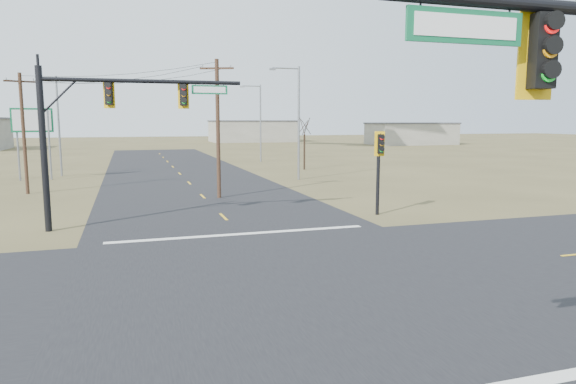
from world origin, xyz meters
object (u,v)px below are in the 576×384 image
object	(u,v)px
streetlight_c	(61,120)
mast_arm_far	(106,114)
highway_sign	(33,130)
streetlight_a	(296,117)
utility_pole_near	(218,127)
pedestal_signal_ne	(380,155)
streetlight_b	(259,119)
bare_tree_c	(304,125)
utility_pole_far	(24,131)

from	to	relation	value
streetlight_c	mast_arm_far	bearing A→B (deg)	-70.31
streetlight_c	highway_sign	bearing A→B (deg)	-114.19
mast_arm_far	streetlight_a	distance (m)	22.70
utility_pole_near	streetlight_c	bearing A→B (deg)	122.38
utility_pole_near	highway_sign	xyz separation A→B (m)	(-13.64, 15.38, -0.36)
mast_arm_far	pedestal_signal_ne	distance (m)	14.27
streetlight_b	highway_sign	bearing A→B (deg)	-125.56
mast_arm_far	utility_pole_near	distance (m)	10.52
streetlight_c	bare_tree_c	world-z (taller)	streetlight_c
utility_pole_near	streetlight_b	size ratio (longest dim) A/B	0.95
utility_pole_far	streetlight_b	world-z (taller)	streetlight_b
mast_arm_far	streetlight_a	xyz separation A→B (m)	(15.16, 16.90, 0.02)
utility_pole_far	mast_arm_far	bearing A→B (deg)	-66.81
utility_pole_near	streetlight_c	distance (m)	21.78
mast_arm_far	streetlight_a	bearing A→B (deg)	69.64
bare_tree_c	utility_pole_near	bearing A→B (deg)	-124.85
utility_pole_near	utility_pole_far	bearing A→B (deg)	154.55
pedestal_signal_ne	utility_pole_near	distance (m)	11.68
mast_arm_far	pedestal_signal_ne	world-z (taller)	mast_arm_far
streetlight_b	streetlight_a	bearing A→B (deg)	-71.06
utility_pole_far	bare_tree_c	xyz separation A→B (m)	(25.03, 11.52, 0.27)
pedestal_signal_ne	mast_arm_far	bearing A→B (deg)	-162.90
pedestal_signal_ne	streetlight_b	xyz separation A→B (m)	(2.89, 38.40, 2.08)
streetlight_a	mast_arm_far	bearing A→B (deg)	-123.05
utility_pole_far	pedestal_signal_ne	bearing A→B (deg)	-36.75
streetlight_a	streetlight_c	xyz separation A→B (m)	(-20.11, 9.56, -0.31)
streetlight_c	bare_tree_c	size ratio (longest dim) A/B	1.55
utility_pole_near	utility_pole_far	size ratio (longest dim) A/B	1.08
utility_pole_far	streetlight_b	size ratio (longest dim) A/B	0.88
utility_pole_near	streetlight_a	xyz separation A→B (m)	(8.44, 8.83, 0.74)
streetlight_a	streetlight_b	size ratio (longest dim) A/B	1.02
streetlight_a	streetlight_b	bearing A→B (deg)	93.82
utility_pole_near	bare_tree_c	bearing A→B (deg)	55.15
utility_pole_far	streetlight_c	world-z (taller)	streetlight_c
utility_pole_far	streetlight_a	size ratio (longest dim) A/B	0.86
pedestal_signal_ne	highway_sign	distance (m)	32.17
pedestal_signal_ne	streetlight_b	size ratio (longest dim) A/B	0.48
streetlight_a	bare_tree_c	size ratio (longest dim) A/B	1.64
streetlight_a	bare_tree_c	distance (m)	9.59
mast_arm_far	streetlight_b	distance (m)	41.17
mast_arm_far	bare_tree_c	xyz separation A→B (m)	(18.97, 25.66, -0.80)
streetlight_b	utility_pole_near	bearing A→B (deg)	-85.24
highway_sign	bare_tree_c	distance (m)	25.99
utility_pole_near	bare_tree_c	world-z (taller)	utility_pole_near
highway_sign	streetlight_b	size ratio (longest dim) A/B	0.65
utility_pole_near	streetlight_a	size ratio (longest dim) A/B	0.93
streetlight_c	utility_pole_far	bearing A→B (deg)	-86.06
utility_pole_near	streetlight_a	distance (m)	12.24
streetlight_b	pedestal_signal_ne	bearing A→B (deg)	-70.34
utility_pole_near	utility_pole_far	xyz separation A→B (m)	(-12.78, 6.08, -0.34)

